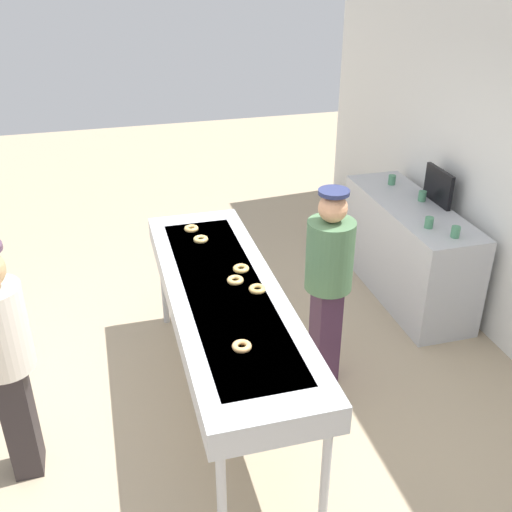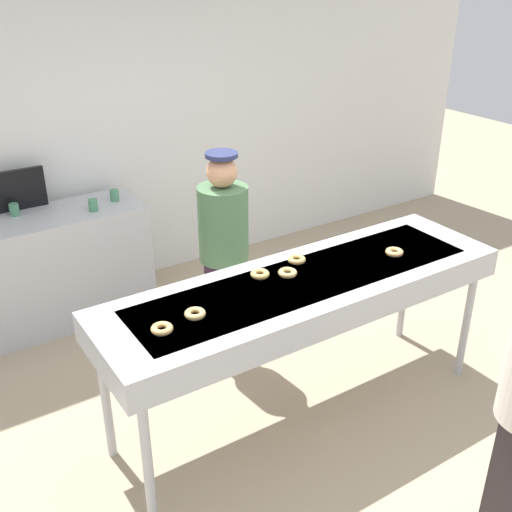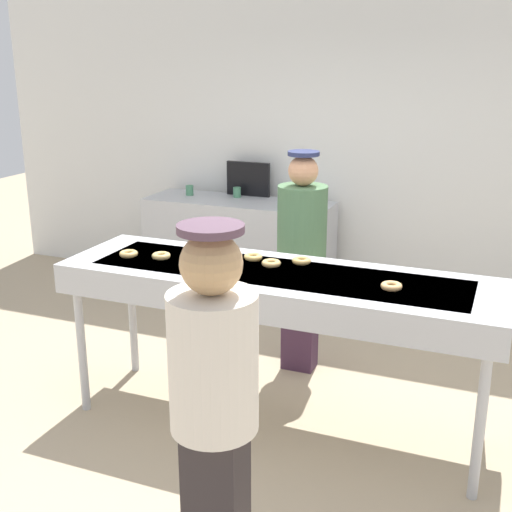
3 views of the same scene
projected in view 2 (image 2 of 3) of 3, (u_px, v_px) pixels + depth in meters
ground_plane at (300, 410)px, 4.23m from camera, size 16.00×16.00×0.00m
back_wall at (136, 103)px, 5.41m from camera, size 8.00×0.12×3.29m
fryer_conveyor at (305, 292)px, 3.82m from camera, size 2.68×0.77×1.03m
glazed_donut_0 at (260, 274)px, 3.79m from camera, size 0.15×0.15×0.04m
glazed_donut_1 at (162, 329)px, 3.24m from camera, size 0.14×0.14×0.04m
glazed_donut_2 at (288, 273)px, 3.81m from camera, size 0.16×0.16×0.04m
glazed_donut_3 at (195, 314)px, 3.38m from camera, size 0.16×0.16×0.04m
glazed_donut_4 at (394, 252)px, 4.07m from camera, size 0.16×0.16×0.04m
glazed_donut_5 at (297, 259)px, 3.97m from camera, size 0.13×0.13×0.04m
worker_baker at (224, 247)px, 4.38m from camera, size 0.36×0.36×1.64m
prep_counter at (38, 273)px, 5.03m from camera, size 1.79×0.59×0.96m
paper_cup_0 at (115, 195)px, 5.15m from camera, size 0.07×0.07×0.10m
paper_cup_1 at (14, 210)px, 4.86m from camera, size 0.07×0.07×0.10m
paper_cup_2 at (93, 205)px, 4.95m from camera, size 0.07×0.07×0.10m
menu_display at (17, 190)px, 4.93m from camera, size 0.44×0.04×0.33m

